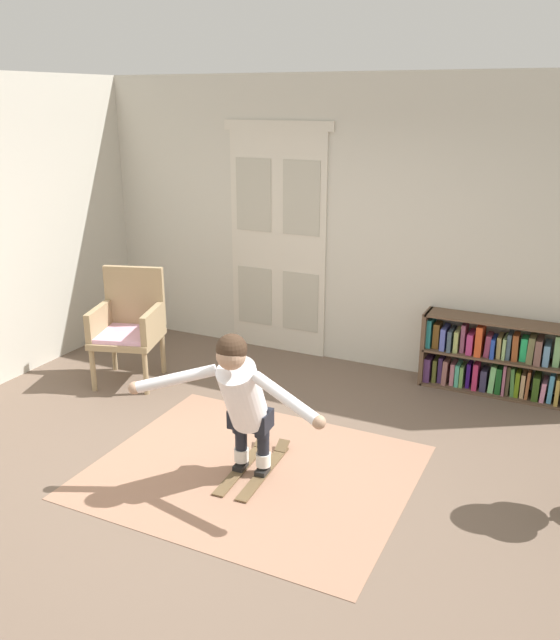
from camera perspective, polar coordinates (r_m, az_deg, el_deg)
ground_plane at (r=5.02m, az=-3.41°, el=-13.59°), size 7.20×7.20×0.00m
back_wall at (r=6.74m, az=7.22°, el=8.04°), size 6.00×0.10×2.90m
double_door at (r=7.08m, az=-0.18°, el=6.87°), size 1.22×0.05×2.45m
rug at (r=5.11m, az=-2.37°, el=-12.85°), size 2.31×1.92×0.01m
bookshelf at (r=6.55m, az=17.88°, el=-3.21°), size 1.36×0.30×0.72m
wicker_chair at (r=6.62m, az=-12.84°, el=-0.26°), size 0.75×0.75×1.10m
skis_pair at (r=5.12m, az=-2.23°, el=-12.51°), size 0.32×0.85×0.07m
person_skier at (r=4.65m, az=-3.34°, el=-6.40°), size 1.44×0.66×1.12m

